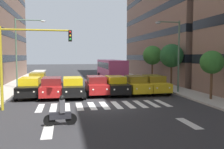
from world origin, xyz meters
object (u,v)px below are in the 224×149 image
car_row2_0 (38,80)px  car_3 (96,85)px  motorcycle_with_rider (61,113)px  car_6 (30,87)px  street_tree_0 (212,63)px  traffic_light_gantry (23,54)px  car_0 (154,84)px  car_1 (136,85)px  street_lamp_right (21,45)px  street_tree_2 (152,55)px  car_2 (116,85)px  street_lamp_left (175,49)px  bus_behind_traffic (111,68)px  car_4 (73,87)px  car_5 (52,87)px  street_tree_1 (172,56)px

car_row2_0 → car_3: bearing=133.5°
car_row2_0 → motorcycle_with_rider: (-2.76, 15.54, -0.24)m
car_6 → street_tree_0: 15.21m
traffic_light_gantry → car_0: bearing=-155.8°
car_6 → car_1: bearing=-179.2°
traffic_light_gantry → street_lamp_right: street_lamp_right is taller
car_6 → traffic_light_gantry: (-0.23, 4.77, 2.84)m
car_6 → car_row2_0: 6.44m
car_row2_0 → street_tree_2: (-14.23, -1.80, 2.78)m
car_2 → traffic_light_gantry: bearing=33.3°
motorcycle_with_rider → street_lamp_left: bearing=-139.9°
car_2 → motorcycle_with_rider: bearing=62.2°
car_2 → street_lamp_right: (9.16, -5.89, 3.83)m
car_1 → car_3: bearing=-2.3°
street_lamp_right → street_tree_2: (-15.80, -2.30, -1.04)m
car_0 → bus_behind_traffic: bus_behind_traffic is taller
car_1 → street_lamp_right: bearing=-27.5°
car_row2_0 → traffic_light_gantry: (-0.27, 11.21, 2.84)m
car_2 → car_4: size_ratio=1.00×
car_5 → bus_behind_traffic: 14.94m
street_tree_1 → street_tree_2: bearing=-88.1°
street_lamp_left → traffic_light_gantry: bearing=19.1°
car_1 → street_lamp_left: bearing=173.7°
street_tree_2 → traffic_light_gantry: bearing=43.0°
car_6 → motorcycle_with_rider: (-2.72, 9.10, -0.24)m
car_1 → motorcycle_with_rider: size_ratio=2.61×
car_4 → bus_behind_traffic: size_ratio=0.42×
car_6 → motorcycle_with_rider: bearing=106.6°
car_4 → street_tree_1: bearing=-162.3°
motorcycle_with_rider → traffic_light_gantry: 5.87m
car_1 → car_4: same height
car_row2_0 → bus_behind_traffic: size_ratio=0.42×
car_3 → street_lamp_right: (7.41, -5.64, 3.83)m
car_5 → car_row2_0: same height
car_6 → bus_behind_traffic: bus_behind_traffic is taller
car_row2_0 → car_2: bearing=139.9°
bus_behind_traffic → street_tree_2: size_ratio=2.20×
car_0 → car_6: same height
motorcycle_with_rider → street_tree_1: size_ratio=0.36×
car_2 → car_3: (1.74, -0.24, 0.00)m
car_5 → street_tree_0: street_tree_0 is taller
car_4 → street_tree_1: size_ratio=0.94×
motorcycle_with_rider → street_lamp_right: size_ratio=0.23×
car_4 → street_lamp_right: (5.23, -6.47, 3.83)m
car_1 → car_3: (3.71, -0.15, 0.00)m
street_lamp_left → motorcycle_with_rider: bearing=40.1°
car_row2_0 → street_tree_0: bearing=143.0°
street_tree_1 → bus_behind_traffic: bearing=-63.0°
car_1 → car_3: 3.71m
car_4 → street_lamp_left: street_lamp_left is taller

